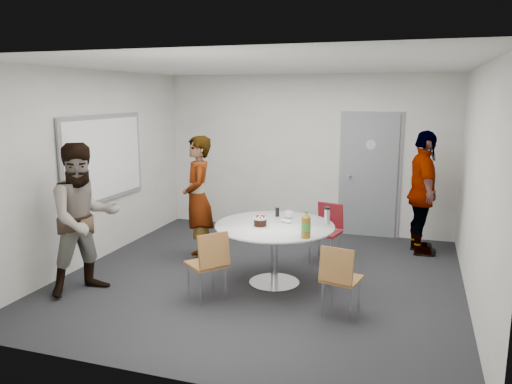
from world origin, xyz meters
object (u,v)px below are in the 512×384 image
(table, at_px, (276,233))
(door, at_px, (370,176))
(chair_far, at_px, (327,226))
(chair_near_right, at_px, (339,274))
(person_right, at_px, (423,193))
(person_left, at_px, (84,219))
(chair_near_left, at_px, (210,259))
(whiteboard, at_px, (104,158))
(person_main, at_px, (198,199))

(table, bearing_deg, door, 71.92)
(chair_far, bearing_deg, chair_near_right, 116.99)
(door, xyz_separation_m, person_right, (0.85, -0.75, -0.10))
(table, relative_size, person_left, 0.82)
(door, height_order, chair_far, door)
(table, xyz_separation_m, chair_far, (0.44, 1.15, -0.17))
(chair_far, height_order, person_left, person_left)
(door, bearing_deg, chair_near_right, -89.40)
(table, relative_size, chair_near_left, 1.77)
(whiteboard, bearing_deg, person_main, 10.68)
(chair_far, bearing_deg, person_right, -136.74)
(chair_near_left, distance_m, person_main, 1.61)
(chair_far, xyz_separation_m, person_right, (1.28, 0.74, 0.42))
(person_right, bearing_deg, chair_far, 109.00)
(person_right, bearing_deg, door, 37.36)
(chair_near_left, xyz_separation_m, chair_far, (1.02, 1.90, -0.01))
(door, xyz_separation_m, whiteboard, (-3.56, -2.28, 0.42))
(person_right, bearing_deg, chair_near_left, 127.80)
(chair_near_right, height_order, person_left, person_left)
(table, relative_size, person_right, 0.80)
(whiteboard, xyz_separation_m, chair_near_right, (3.60, -1.07, -0.97))
(chair_near_left, xyz_separation_m, person_main, (-0.77, 1.36, 0.39))
(door, xyz_separation_m, table, (-0.86, -2.64, -0.36))
(whiteboard, distance_m, person_left, 1.52)
(person_main, height_order, person_right, person_right)
(door, bearing_deg, chair_near_left, -113.05)
(table, distance_m, chair_near_left, 0.96)
(door, relative_size, person_main, 1.18)
(person_right, bearing_deg, chair_near_right, 151.36)
(whiteboard, xyz_separation_m, person_main, (1.35, 0.26, -0.55))
(person_left, bearing_deg, person_right, -21.57)
(door, distance_m, chair_near_left, 3.72)
(chair_far, xyz_separation_m, person_left, (-2.55, -2.08, 0.40))
(door, height_order, whiteboard, door)
(door, bearing_deg, whiteboard, -147.34)
(person_left, relative_size, person_right, 0.98)
(whiteboard, relative_size, person_main, 1.06)
(door, bearing_deg, person_left, -129.81)
(table, relative_size, person_main, 0.83)
(table, distance_m, chair_near_right, 1.16)
(chair_near_left, bearing_deg, person_main, 68.23)
(person_main, bearing_deg, door, 105.07)
(chair_near_right, bearing_deg, person_right, 83.52)
(chair_far, bearing_deg, chair_near_left, 74.86)
(person_left, bearing_deg, table, -34.29)
(person_main, distance_m, person_left, 1.72)
(table, height_order, chair_near_right, table)
(table, height_order, person_right, person_right)
(table, relative_size, chair_near_right, 1.85)
(whiteboard, bearing_deg, door, 32.66)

